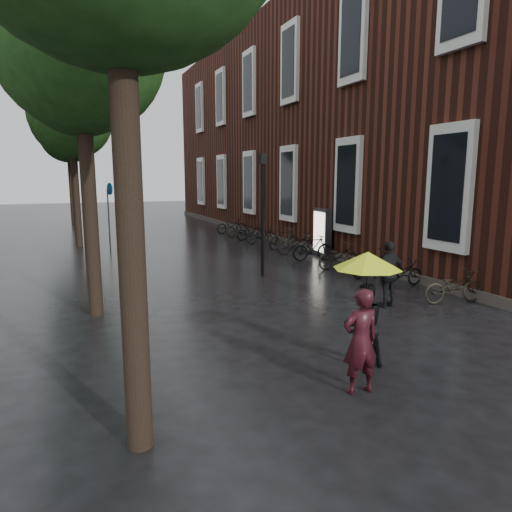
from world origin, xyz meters
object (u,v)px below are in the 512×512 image
pedestrian_walking (389,274)px  parked_bicycles (296,244)px  ad_lightbox (322,233)px  lamp_post (263,203)px  person_burgundy (360,341)px  person_black (364,325)px

pedestrian_walking → parked_bicycles: size_ratio=0.10×
parked_bicycles → ad_lightbox: 1.31m
pedestrian_walking → ad_lightbox: bearing=-114.3°
lamp_post → person_burgundy: bearing=-103.8°
parked_bicycles → pedestrian_walking: bearing=-101.6°
person_black → lamp_post: lamp_post is taller
person_burgundy → parked_bicycles: bearing=-110.6°
pedestrian_walking → ad_lightbox: size_ratio=0.86×
person_black → person_burgundy: bearing=61.4°
pedestrian_walking → parked_bicycles: 8.37m
ad_lightbox → lamp_post: size_ratio=0.50×
pedestrian_walking → ad_lightbox: 7.61m
person_burgundy → parked_bicycles: 12.94m
person_black → parked_bicycles: size_ratio=0.09×
person_black → pedestrian_walking: bearing=-124.8°
pedestrian_walking → lamp_post: lamp_post is taller
ad_lightbox → parked_bicycles: bearing=134.9°
person_black → ad_lightbox: bearing=-107.1°
pedestrian_walking → ad_lightbox: (2.38, 7.23, 0.15)m
parked_bicycles → lamp_post: size_ratio=4.31×
person_burgundy → parked_bicycles: (5.18, 11.85, -0.37)m
person_burgundy → parked_bicycles: size_ratio=0.10×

